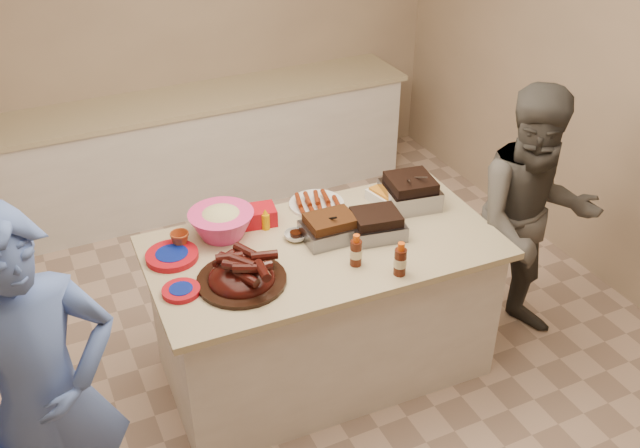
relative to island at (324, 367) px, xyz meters
name	(u,v)px	position (x,y,z in m)	size (l,w,h in m)	color
room	(303,367)	(-0.11, 0.05, 0.00)	(4.50, 5.00, 2.70)	tan
back_counter	(190,151)	(-0.11, 2.25, 0.45)	(3.60, 0.64, 0.90)	silver
island	(324,367)	(0.00, 0.00, 0.00)	(1.87, 0.98, 0.88)	silver
rib_platter	(242,282)	(-0.51, -0.13, 0.88)	(0.45, 0.45, 0.18)	#380C08
pulled_pork_tray	(330,238)	(0.06, 0.04, 0.88)	(0.29, 0.22, 0.09)	#47230F
brisket_tray	(375,235)	(0.29, -0.03, 0.88)	(0.29, 0.24, 0.09)	black
roasting_pan	(409,204)	(0.63, 0.17, 0.88)	(0.29, 0.29, 0.12)	gray
coleslaw_bowl	(223,235)	(-0.46, 0.32, 0.88)	(0.35, 0.35, 0.24)	#E93785
sausage_plate	(317,205)	(0.14, 0.39, 0.88)	(0.32, 0.32, 0.05)	silver
mac_cheese_dish	(397,198)	(0.60, 0.26, 0.88)	(0.31, 0.23, 0.08)	orange
bbq_bottle_a	(356,264)	(0.07, -0.23, 0.88)	(0.06, 0.06, 0.18)	#44180B
bbq_bottle_b	(399,274)	(0.23, -0.40, 0.88)	(0.06, 0.06, 0.18)	#44180B
mustard_bottle	(266,229)	(-0.22, 0.28, 0.88)	(0.05, 0.05, 0.13)	#DC9500
sauce_bowl	(296,239)	(-0.12, 0.11, 0.88)	(0.12, 0.04, 0.12)	silver
plate_stack_large	(172,258)	(-0.77, 0.22, 0.88)	(0.27, 0.27, 0.03)	#A70A15
plate_stack_small	(181,293)	(-0.80, -0.09, 0.88)	(0.19, 0.19, 0.03)	#A70A15
plastic_cup	(181,247)	(-0.70, 0.30, 0.88)	(0.10, 0.09, 0.10)	#97421B
basket_stack	(258,223)	(-0.24, 0.35, 0.88)	(0.19, 0.15, 0.10)	#A70A15
guest_gray	(511,329)	(1.23, -0.20, 0.00)	(0.79, 1.64, 0.62)	#514E49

